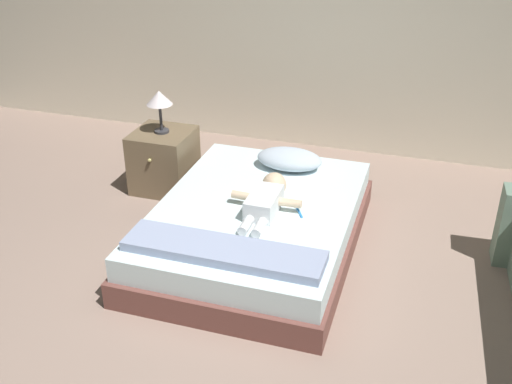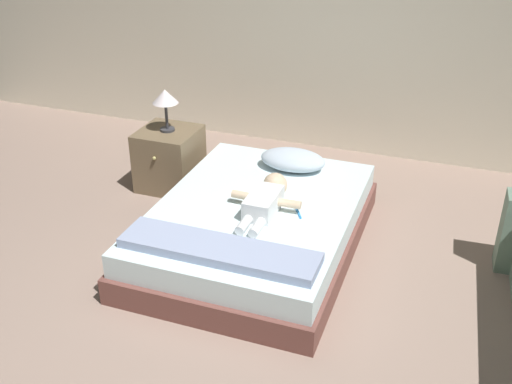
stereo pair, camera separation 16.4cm
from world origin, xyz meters
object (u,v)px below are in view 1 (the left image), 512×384
object	(u,v)px
lamp	(159,100)
toothbrush	(299,211)
pillow	(289,159)
baby	(267,199)
nightstand	(164,160)
bed	(256,227)

from	to	relation	value
lamp	toothbrush	bearing A→B (deg)	-26.78
pillow	baby	xyz separation A→B (m)	(0.01, -0.66, -0.00)
baby	nightstand	world-z (taller)	baby
baby	lamp	bearing A→B (deg)	148.41
toothbrush	lamp	bearing A→B (deg)	153.22
bed	baby	bearing A→B (deg)	-13.03
pillow	nightstand	world-z (taller)	nightstand
bed	toothbrush	xyz separation A→B (m)	(0.31, -0.01, 0.19)
baby	nightstand	xyz separation A→B (m)	(-1.10, 0.67, -0.17)
bed	pillow	distance (m)	0.69
bed	baby	xyz separation A→B (m)	(0.08, -0.02, 0.25)
pillow	nightstand	xyz separation A→B (m)	(-1.08, 0.02, -0.17)
bed	lamp	world-z (taller)	lamp
bed	nightstand	world-z (taller)	nightstand
lamp	baby	bearing A→B (deg)	-31.59
bed	nightstand	distance (m)	1.21
bed	pillow	xyz separation A→B (m)	(0.07, 0.64, 0.25)
baby	toothbrush	xyz separation A→B (m)	(0.23, 0.01, -0.06)
pillow	toothbrush	bearing A→B (deg)	-69.72
toothbrush	bed	bearing A→B (deg)	177.54
baby	lamp	size ratio (longest dim) A/B	1.92
bed	pillow	size ratio (longest dim) A/B	3.74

